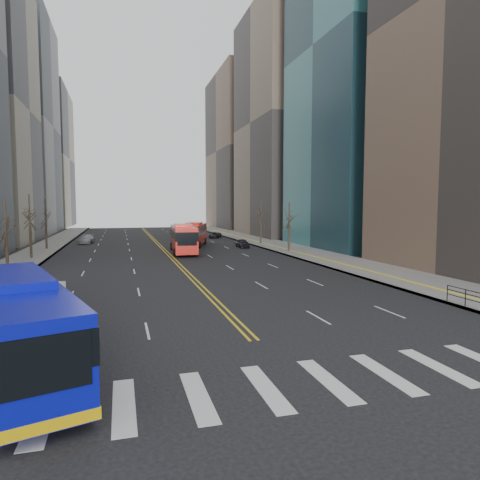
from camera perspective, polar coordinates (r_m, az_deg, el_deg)
name	(u,v)px	position (r m, az deg, el deg)	size (l,w,h in m)	color
ground	(297,384)	(16.01, 7.67, -18.49)	(220.00, 220.00, 0.00)	black
sidewalk_right	(285,247)	(63.30, 6.06, -0.99)	(7.00, 130.00, 0.15)	gray
sidewalk_left	(33,255)	(59.77, -25.85, -1.77)	(5.00, 130.00, 0.15)	gray
crosswalk	(297,384)	(16.01, 7.67, -18.47)	(26.70, 4.00, 0.01)	silver
centerline	(159,245)	(69.03, -10.74, -0.64)	(0.55, 100.00, 0.01)	gold
office_towers	(151,109)	(84.09, -11.75, 16.68)	(83.00, 134.00, 58.00)	gray
street_trees	(108,218)	(48.08, -17.25, 2.77)	(35.20, 47.20, 7.60)	#31261E
blue_bus	(20,320)	(18.55, -27.31, -9.48)	(6.30, 12.84, 3.66)	#0B10AA
red_bus_near	(183,237)	(57.06, -7.58, 0.42)	(3.59, 12.18, 3.79)	red
red_bus_far	(194,233)	(66.30, -6.13, 0.95)	(5.97, 11.71, 3.62)	red
car_white	(55,292)	(30.61, -23.40, -6.41)	(1.29, 3.69, 1.22)	silver
car_dark_mid	(243,243)	(63.58, 0.34, -0.43)	(1.50, 3.74, 1.27)	black
car_silver	(86,239)	(74.50, -19.82, 0.10)	(1.99, 4.89, 1.42)	gray
car_dark_far	(215,235)	(82.29, -3.34, 0.66)	(1.84, 3.99, 1.11)	black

